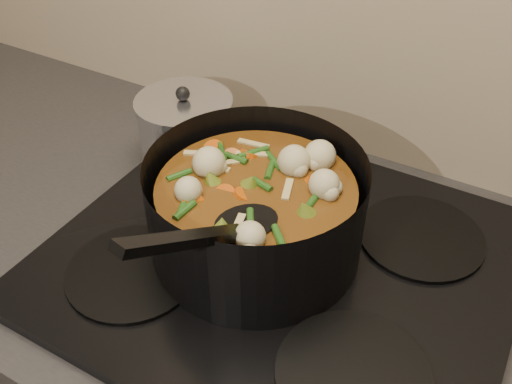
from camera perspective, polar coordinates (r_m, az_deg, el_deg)
The scene contains 3 objects.
stovetop at distance 0.81m, azimuth 2.55°, elevation -6.74°, with size 0.62×0.54×0.03m.
stockpot at distance 0.77m, azimuth 0.00°, elevation -1.96°, with size 0.38×0.44×0.22m.
saucepan at distance 0.97m, azimuth -7.03°, elevation 6.36°, with size 0.16×0.16×0.13m.
Camera 1 is at (0.25, 1.42, 1.50)m, focal length 40.00 mm.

